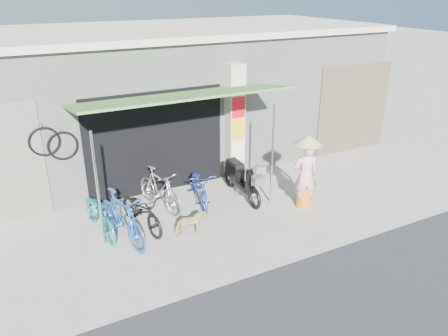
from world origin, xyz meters
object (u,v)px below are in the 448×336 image
bike_teal (100,214)px  bike_navy (199,186)px  bike_blue (122,217)px  bike_silver (159,190)px  bike_black (142,211)px  nun (306,172)px  moped (241,179)px  street_dog (191,224)px

bike_teal → bike_navy: bearing=-0.5°
bike_blue → bike_silver: bike_blue is taller
bike_silver → bike_black: bearing=-149.3°
bike_black → bike_navy: 1.61m
bike_teal → nun: size_ratio=0.97×
bike_black → bike_teal: bearing=151.7°
bike_black → moped: size_ratio=0.87×
nun → street_dog: bearing=20.0°
bike_teal → street_dog: 1.88m
street_dog → bike_teal: bearing=58.5°
bike_blue → bike_silver: (1.11, 0.91, -0.03)m
bike_navy → moped: 1.03m
bike_teal → bike_silver: size_ratio=1.01×
bike_teal → bike_blue: 0.62m
street_dog → bike_navy: bearing=-31.6°
bike_black → moped: (2.56, 0.34, 0.05)m
bike_teal → bike_blue: bearing=-65.6°
nun → moped: bearing=-25.7°
bike_teal → bike_black: size_ratio=1.07×
bike_navy → moped: bearing=5.1°
bike_silver → moped: moped is taller
bike_blue → moped: 3.12m
bike_teal → nun: bearing=-19.0°
bike_teal → bike_black: bike_teal is taller
bike_blue → bike_navy: bearing=7.9°
moped → bike_navy: bearing=174.8°
bike_silver → nun: size_ratio=0.97×
bike_silver → moped: 1.96m
bike_teal → bike_silver: 1.47m
bike_black → bike_navy: size_ratio=0.95×
bike_teal → bike_blue: size_ratio=0.95×
street_dog → nun: bearing=-89.9°
bike_blue → street_dog: (1.28, -0.45, -0.27)m
bike_blue → nun: nun is taller
bike_blue → nun: bearing=-19.1°
bike_navy → street_dog: size_ratio=2.59×
street_dog → moped: bearing=-58.5°
bike_blue → bike_silver: size_ratio=1.07×
bike_blue → bike_silver: bearing=26.4°
street_dog → moped: (1.78, 1.09, 0.20)m
nun → bike_blue: bearing=13.6°
bike_navy → nun: nun is taller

